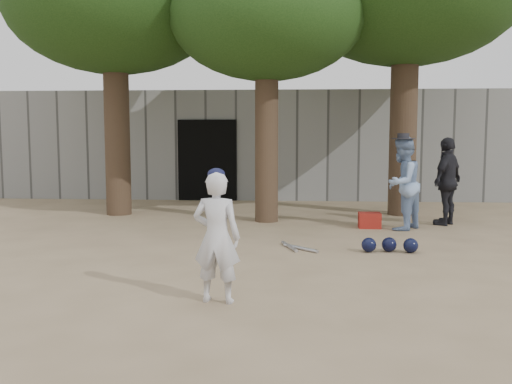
# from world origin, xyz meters

# --- Properties ---
(ground) EXTENTS (70.00, 70.00, 0.00)m
(ground) POSITION_xyz_m (0.00, 0.00, 0.00)
(ground) COLOR #937C5E
(ground) RESTS_ON ground
(boy_player) EXTENTS (0.56, 0.41, 1.44)m
(boy_player) POSITION_xyz_m (0.35, -1.55, 0.72)
(boy_player) COLOR silver
(boy_player) RESTS_ON ground
(spectator_blue) EXTENTS (1.06, 1.09, 1.77)m
(spectator_blue) POSITION_xyz_m (3.23, 3.35, 0.88)
(spectator_blue) COLOR #7D98C1
(spectator_blue) RESTS_ON ground
(spectator_dark) EXTENTS (0.98, 1.07, 1.76)m
(spectator_dark) POSITION_xyz_m (4.24, 3.99, 0.88)
(spectator_dark) COLOR black
(spectator_dark) RESTS_ON ground
(red_bag) EXTENTS (0.42, 0.32, 0.30)m
(red_bag) POSITION_xyz_m (2.65, 3.49, 0.15)
(red_bag) COLOR maroon
(red_bag) RESTS_ON ground
(back_building) EXTENTS (16.00, 5.24, 3.00)m
(back_building) POSITION_xyz_m (-0.00, 10.33, 1.50)
(back_building) COLOR gray
(back_building) RESTS_ON ground
(helmet_row) EXTENTS (0.87, 0.28, 0.23)m
(helmet_row) POSITION_xyz_m (2.66, 1.22, 0.11)
(helmet_row) COLOR black
(helmet_row) RESTS_ON ground
(bat_pile) EXTENTS (0.60, 0.74, 0.06)m
(bat_pile) POSITION_xyz_m (1.20, 1.37, 0.03)
(bat_pile) COLOR #BBBBC2
(bat_pile) RESTS_ON ground
(tree_row) EXTENTS (11.40, 5.80, 6.69)m
(tree_row) POSITION_xyz_m (0.74, 5.02, 4.69)
(tree_row) COLOR brown
(tree_row) RESTS_ON ground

